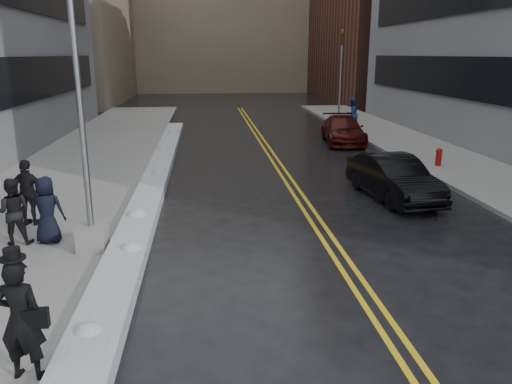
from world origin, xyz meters
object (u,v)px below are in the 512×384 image
object	(u,v)px
lamppost	(84,150)
car_maroon	(343,130)
pedestrian_b	(13,211)
traffic_signal	(341,73)
pedestrian_fedora	(21,320)
fire_hydrant	(439,156)
pedestrian_d	(28,193)
pedestrian_c	(47,210)
car_black	(393,178)
pedestrian_east	(352,114)

from	to	relation	value
lamppost	car_maroon	world-z (taller)	lamppost
pedestrian_b	car_maroon	xyz separation A→B (m)	(11.98, 13.98, -0.27)
lamppost	traffic_signal	xyz separation A→B (m)	(11.80, 22.00, 0.87)
car_maroon	lamppost	bearing A→B (deg)	-118.04
pedestrian_fedora	car_maroon	distance (m)	21.82
fire_hydrant	pedestrian_d	distance (m)	15.54
lamppost	pedestrian_c	world-z (taller)	lamppost
car_black	lamppost	bearing A→B (deg)	-163.56
pedestrian_b	pedestrian_east	world-z (taller)	pedestrian_east
car_black	pedestrian_d	bearing A→B (deg)	-177.41
pedestrian_c	pedestrian_east	bearing A→B (deg)	-122.18
pedestrian_d	car_black	bearing A→B (deg)	-158.08
pedestrian_d	pedestrian_east	size ratio (longest dim) A/B	0.91
lamppost	car_black	world-z (taller)	lamppost
traffic_signal	car_maroon	bearing A→B (deg)	-103.23
pedestrian_c	car_black	distance (m)	10.49
pedestrian_fedora	lamppost	bearing A→B (deg)	-80.43
traffic_signal	car_black	xyz separation A→B (m)	(-3.00, -18.10, -2.69)
lamppost	pedestrian_c	xyz separation A→B (m)	(-1.15, 0.59, -1.55)
traffic_signal	car_maroon	size ratio (longest dim) A/B	1.24
pedestrian_fedora	pedestrian_east	xyz separation A→B (m)	(11.40, 22.88, 0.07)
pedestrian_c	pedestrian_d	bearing A→B (deg)	-54.17
pedestrian_east	car_maroon	bearing A→B (deg)	31.12
pedestrian_d	pedestrian_fedora	bearing A→B (deg)	119.05
fire_hydrant	pedestrian_c	bearing A→B (deg)	-151.15
pedestrian_east	car_maroon	xyz separation A→B (m)	(-1.45, -3.47, -0.43)
pedestrian_fedora	pedestrian_d	xyz separation A→B (m)	(-2.12, 6.85, -0.01)
pedestrian_d	pedestrian_east	distance (m)	20.98
lamppost	pedestrian_east	xyz separation A→B (m)	(11.50, 18.02, -1.40)
pedestrian_c	lamppost	bearing A→B (deg)	156.62
traffic_signal	car_black	distance (m)	18.54
pedestrian_fedora	pedestrian_d	world-z (taller)	pedestrian_fedora
pedestrian_d	traffic_signal	bearing A→B (deg)	-112.78
fire_hydrant	pedestrian_b	size ratio (longest dim) A/B	0.44
car_maroon	pedestrian_east	bearing A→B (deg)	73.87
pedestrian_b	car_maroon	distance (m)	18.41
pedestrian_c	car_maroon	distance (m)	17.90
pedestrian_fedora	pedestrian_b	bearing A→B (deg)	-61.15
pedestrian_c	pedestrian_east	xyz separation A→B (m)	(12.65, 17.43, 0.15)
traffic_signal	pedestrian_fedora	distance (m)	29.40
car_maroon	car_black	bearing A→B (deg)	-90.09
car_black	pedestrian_fedora	bearing A→B (deg)	-142.25
pedestrian_b	car_maroon	bearing A→B (deg)	-136.45
car_maroon	pedestrian_fedora	bearing A→B (deg)	-110.53
pedestrian_b	pedestrian_east	distance (m)	22.02
traffic_signal	pedestrian_east	size ratio (longest dim) A/B	3.06
fire_hydrant	pedestrian_east	size ratio (longest dim) A/B	0.37
traffic_signal	pedestrian_d	bearing A→B (deg)	-124.62
pedestrian_east	traffic_signal	bearing A→B (deg)	-130.47
fire_hydrant	pedestrian_east	xyz separation A→B (m)	(-0.80, 10.02, 0.58)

